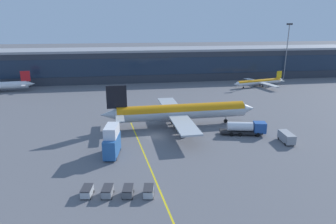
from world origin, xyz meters
TOP-DOWN VIEW (x-y plane):
  - ground_plane at (0.00, 0.00)m, footprint 700.00×700.00m
  - apron_lead_in_line at (-4.40, 2.00)m, footprint 7.75×79.68m
  - terminal_building at (9.72, 76.43)m, footprint 203.40×21.85m
  - main_airliner at (7.63, 6.76)m, footprint 41.31×32.63m
  - fuel_tanker at (21.83, -2.35)m, footprint 11.09×4.91m
  - catering_lift at (-9.75, -8.97)m, footprint 3.60×7.12m
  - crew_van at (29.00, -8.43)m, footprint 2.52×5.16m
  - baggage_cart_0 at (-13.39, -23.47)m, footprint 1.98×2.86m
  - baggage_cart_1 at (-10.23, -23.97)m, footprint 1.98×2.86m
  - baggage_cart_2 at (-7.07, -24.47)m, footprint 1.98×2.86m
  - baggage_cart_3 at (-3.90, -24.96)m, footprint 1.98×2.86m
  - commuter_jet_far at (50.71, 50.58)m, footprint 25.33×20.43m
  - apron_light_mast_0 at (69.79, 64.47)m, footprint 2.80×0.50m

SIDE VIEW (x-z plane):
  - ground_plane at x=0.00m, z-range 0.00..0.00m
  - apron_lead_in_line at x=-4.40m, z-range 0.00..0.01m
  - baggage_cart_0 at x=-13.39m, z-range 0.04..1.52m
  - baggage_cart_1 at x=-10.23m, z-range 0.04..1.52m
  - baggage_cart_2 at x=-7.07m, z-range 0.04..1.52m
  - baggage_cart_3 at x=-3.90m, z-range 0.04..1.52m
  - crew_van at x=29.00m, z-range 0.16..2.46m
  - fuel_tanker at x=21.83m, z-range 0.12..3.37m
  - commuter_jet_far at x=50.71m, z-range -0.97..5.06m
  - catering_lift at x=-9.75m, z-range -0.08..6.22m
  - main_airliner at x=7.63m, z-range -1.86..9.50m
  - terminal_building at x=9.72m, z-range 0.02..14.52m
  - apron_light_mast_0 at x=69.79m, z-range 2.03..27.95m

